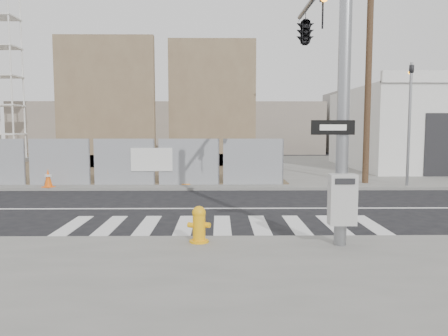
{
  "coord_description": "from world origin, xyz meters",
  "views": [
    {
      "loc": [
        -0.09,
        -13.9,
        2.63
      ],
      "look_at": [
        0.07,
        -0.87,
        1.4
      ],
      "focal_mm": 35.0,
      "sensor_mm": 36.0,
      "label": 1
    }
  ],
  "objects_px": {
    "fire_hydrant": "(199,224)",
    "signal_pole": "(315,46)",
    "traffic_cone_c": "(48,178)",
    "traffic_cone_d": "(186,176)",
    "auto_shop": "(447,128)",
    "crane_tower": "(2,34)"
  },
  "relations": [
    {
      "from": "signal_pole",
      "to": "fire_hydrant",
      "type": "xyz_separation_m",
      "value": [
        -3.02,
        -2.5,
        -4.27
      ]
    },
    {
      "from": "signal_pole",
      "to": "auto_shop",
      "type": "bearing_deg",
      "value": 52.54
    },
    {
      "from": "crane_tower",
      "to": "auto_shop",
      "type": "relative_size",
      "value": 1.51
    },
    {
      "from": "signal_pole",
      "to": "fire_hydrant",
      "type": "bearing_deg",
      "value": -140.31
    },
    {
      "from": "auto_shop",
      "to": "signal_pole",
      "type": "bearing_deg",
      "value": -127.46
    },
    {
      "from": "crane_tower",
      "to": "traffic_cone_c",
      "type": "bearing_deg",
      "value": -58.62
    },
    {
      "from": "crane_tower",
      "to": "traffic_cone_d",
      "type": "relative_size",
      "value": 25.2
    },
    {
      "from": "signal_pole",
      "to": "traffic_cone_c",
      "type": "height_order",
      "value": "signal_pole"
    },
    {
      "from": "signal_pole",
      "to": "traffic_cone_d",
      "type": "xyz_separation_m",
      "value": [
        -4.01,
        7.19,
        -4.31
      ]
    },
    {
      "from": "auto_shop",
      "to": "traffic_cone_c",
      "type": "height_order",
      "value": "auto_shop"
    },
    {
      "from": "fire_hydrant",
      "to": "signal_pole",
      "type": "bearing_deg",
      "value": 63.91
    },
    {
      "from": "signal_pole",
      "to": "traffic_cone_d",
      "type": "bearing_deg",
      "value": 119.16
    },
    {
      "from": "traffic_cone_d",
      "to": "signal_pole",
      "type": "bearing_deg",
      "value": -60.84
    },
    {
      "from": "auto_shop",
      "to": "fire_hydrant",
      "type": "bearing_deg",
      "value": -129.66
    },
    {
      "from": "fire_hydrant",
      "to": "traffic_cone_d",
      "type": "height_order",
      "value": "fire_hydrant"
    },
    {
      "from": "auto_shop",
      "to": "traffic_cone_c",
      "type": "relative_size",
      "value": 15.67
    },
    {
      "from": "fire_hydrant",
      "to": "traffic_cone_c",
      "type": "height_order",
      "value": "fire_hydrant"
    },
    {
      "from": "crane_tower",
      "to": "fire_hydrant",
      "type": "height_order",
      "value": "crane_tower"
    },
    {
      "from": "signal_pole",
      "to": "traffic_cone_d",
      "type": "relative_size",
      "value": 9.72
    },
    {
      "from": "traffic_cone_c",
      "to": "fire_hydrant",
      "type": "bearing_deg",
      "value": -52.7
    },
    {
      "from": "traffic_cone_c",
      "to": "traffic_cone_d",
      "type": "relative_size",
      "value": 1.06
    },
    {
      "from": "crane_tower",
      "to": "auto_shop",
      "type": "distance_m",
      "value": 29.99
    }
  ]
}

